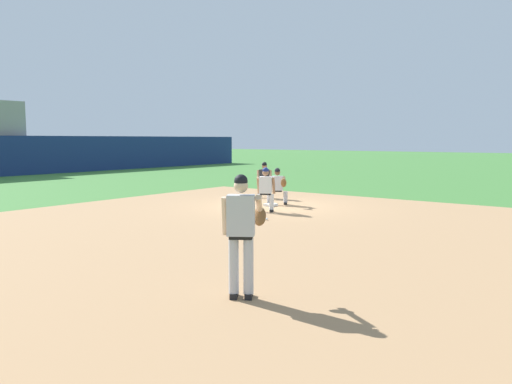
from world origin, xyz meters
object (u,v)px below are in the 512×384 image
baseball (267,219)px  baserunner (266,188)px  first_base_bag (271,205)px  umpire (264,179)px  first_baseman (278,185)px  pitcher (242,228)px

baseball → baserunner: baserunner is taller
first_base_bag → umpire: bearing=41.2°
first_baseman → pitcher: bearing=-148.3°
baseball → umpire: 5.60m
first_base_bag → pitcher: (-8.64, -5.61, 1.01)m
pitcher → baseball: bearing=32.9°
baserunner → pitcher: bearing=-146.3°
first_base_bag → baseball: size_ratio=5.14×
first_baseman → umpire: (1.37, 1.60, 0.06)m
baseball → first_baseman: first_baseman is taller
first_baseman → umpire: size_ratio=0.92×
first_baseman → baserunner: bearing=-157.8°
first_base_bag → baseball: bearing=-146.7°
baseball → pitcher: (-6.04, -3.90, 1.02)m
pitcher → umpire: size_ratio=1.27×
first_base_bag → first_baseman: size_ratio=0.28×
first_base_bag → first_baseman: (0.47, 0.01, 0.69)m
pitcher → umpire: pitcher is taller
first_baseman → umpire: umpire is taller
first_base_bag → first_baseman: first_baseman is taller
pitcher → baserunner: (7.39, 4.92, -0.27)m
baserunner → umpire: (3.10, 2.30, 0.00)m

